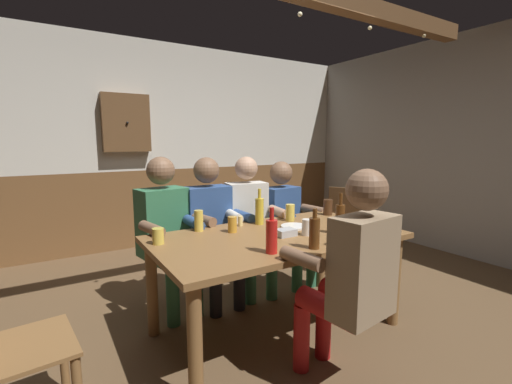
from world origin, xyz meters
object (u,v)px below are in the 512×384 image
bottle_1 (340,218)px  pint_glass_0 (199,221)px  person_0 (166,227)px  table_candle (240,221)px  bottle_2 (259,211)px  person_1 (211,223)px  pint_glass_5 (158,236)px  chair_empty_near_left (342,226)px  person_2 (249,218)px  plate_0 (294,226)px  dining_table (277,247)px  pint_glass_2 (328,207)px  person_3 (286,216)px  bottle_3 (272,235)px  bottle_0 (314,232)px  pint_glass_4 (290,213)px  pint_glass_1 (232,224)px  condiment_caddy (286,233)px  pint_glass_3 (307,227)px  wall_dart_cabinet (126,123)px

bottle_1 → pint_glass_0: bearing=143.9°
person_0 → table_candle: size_ratio=15.89×
person_0 → bottle_2: bearing=137.7°
person_1 → pint_glass_5: (-0.60, -0.49, 0.09)m
chair_empty_near_left → pint_glass_5: (-2.12, -0.44, 0.30)m
person_2 → plate_0: 0.62m
dining_table → chair_empty_near_left: size_ratio=2.01×
dining_table → pint_glass_2: 0.85m
table_candle → person_1: bearing=104.9°
person_1 → plate_0: 0.75m
table_candle → bottle_2: (0.16, -0.03, 0.07)m
person_3 → pint_glass_2: bearing=105.8°
person_2 → pint_glass_0: bearing=35.8°
pint_glass_0 → bottle_2: bearing=-6.4°
person_2 → bottle_3: person_2 is taller
chair_empty_near_left → bottle_2: 1.36m
bottle_0 → bottle_2: bearing=86.1°
table_candle → pint_glass_5: 0.71m
person_0 → pint_glass_4: 1.03m
pint_glass_4 → pint_glass_1: bearing=-173.1°
table_candle → condiment_caddy: bearing=-72.6°
pint_glass_1 → pint_glass_5: 0.55m
table_candle → bottle_0: 0.76m
pint_glass_0 → person_1: bearing=52.8°
person_0 → person_2: bearing=168.3°
person_1 → person_3: bearing=179.8°
bottle_1 → pint_glass_4: 0.52m
dining_table → pint_glass_1: size_ratio=15.08×
person_0 → pint_glass_2: person_0 is taller
person_2 → pint_glass_4: (0.15, -0.42, 0.11)m
plate_0 → bottle_1: bearing=-63.0°
bottle_0 → bottle_1: bottle_1 is taller
bottle_3 → pint_glass_1: (0.02, 0.55, -0.05)m
bottle_0 → pint_glass_1: 0.67m
person_0 → pint_glass_3: 1.14m
person_0 → pint_glass_1: (0.34, -0.50, 0.08)m
dining_table → wall_dart_cabinet: size_ratio=2.53×
plate_0 → pint_glass_3: bearing=-105.7°
pint_glass_2 → wall_dart_cabinet: 2.69m
condiment_caddy → bottle_1: 0.41m
bottle_0 → wall_dart_cabinet: size_ratio=0.36×
pint_glass_3 → pint_glass_4: size_ratio=0.83×
pint_glass_5 → pint_glass_1: bearing=0.5°
bottle_0 → pint_glass_1: size_ratio=2.18×
pint_glass_2 → person_1: bearing=157.3°
person_0 → pint_glass_2: 1.43m
chair_empty_near_left → wall_dart_cabinet: size_ratio=1.26×
person_1 → bottle_2: bearing=123.8°
table_candle → pint_glass_3: (0.27, -0.49, 0.02)m
person_3 → bottle_0: bearing=54.9°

